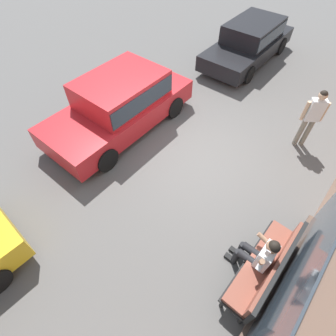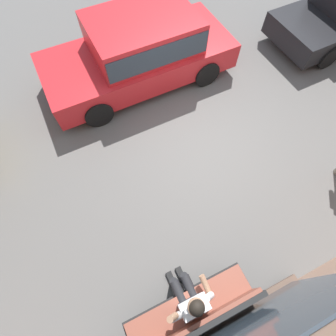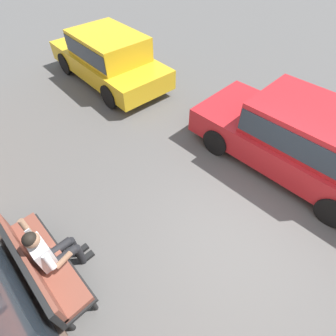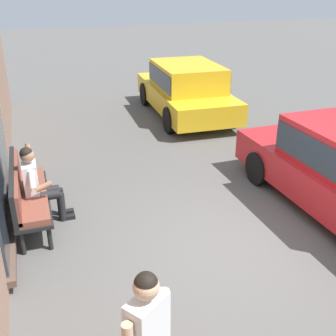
{
  "view_description": "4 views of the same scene",
  "coord_description": "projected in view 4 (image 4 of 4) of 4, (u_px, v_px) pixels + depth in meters",
  "views": [
    {
      "loc": [
        4.09,
        2.6,
        5.25
      ],
      "look_at": [
        1.55,
        0.42,
        1.21
      ],
      "focal_mm": 28.0,
      "sensor_mm": 36.0,
      "label": 1
    },
    {
      "loc": [
        2.0,
        2.6,
        4.86
      ],
      "look_at": [
        1.1,
        0.71,
        0.84
      ],
      "focal_mm": 28.0,
      "sensor_mm": 36.0,
      "label": 2
    },
    {
      "loc": [
        -0.77,
        2.6,
        4.42
      ],
      "look_at": [
        1.52,
        0.41,
        0.99
      ],
      "focal_mm": 28.0,
      "sensor_mm": 36.0,
      "label": 3
    },
    {
      "loc": [
        -4.69,
        2.6,
        3.76
      ],
      "look_at": [
        1.43,
        0.56,
        0.77
      ],
      "focal_mm": 45.0,
      "sensor_mm": 36.0,
      "label": 4
    }
  ],
  "objects": [
    {
      "name": "bench",
      "position": [
        25.0,
        191.0,
        6.78
      ],
      "size": [
        1.97,
        0.55,
        1.0
      ],
      "color": "black",
      "rests_on": "ground_plane"
    },
    {
      "name": "person_on_phone",
      "position": [
        38.0,
        183.0,
        6.76
      ],
      "size": [
        0.73,
        0.74,
        1.33
      ],
      "color": "black",
      "rests_on": "ground_plane"
    },
    {
      "name": "parked_car_far",
      "position": [
        186.0,
        88.0,
        11.93
      ],
      "size": [
        4.4,
        2.05,
        1.51
      ],
      "color": "gold",
      "rests_on": "ground_plane"
    },
    {
      "name": "ground_plane",
      "position": [
        233.0,
        247.0,
        6.37
      ],
      "size": [
        60.0,
        60.0,
        0.0
      ],
      "primitive_type": "plane",
      "color": "#565451"
    }
  ]
}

